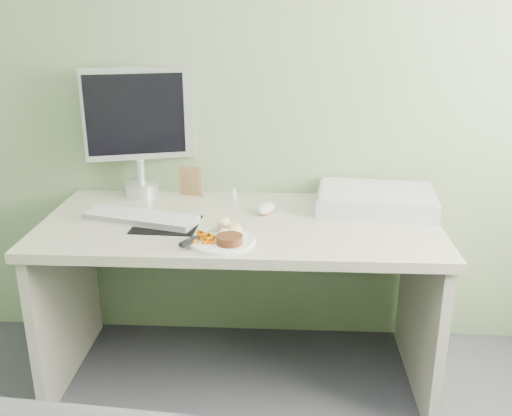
# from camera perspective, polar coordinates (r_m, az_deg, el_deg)

# --- Properties ---
(wall_back) EXTENTS (3.50, 0.00, 3.50)m
(wall_back) POSITION_cam_1_polar(r_m,az_deg,el_deg) (2.55, -1.08, 14.99)
(wall_back) COLOR gray
(wall_back) RESTS_ON floor
(desk) EXTENTS (1.60, 0.75, 0.73)m
(desk) POSITION_cam_1_polar(r_m,az_deg,el_deg) (2.38, -1.60, -5.38)
(desk) COLOR beige
(desk) RESTS_ON floor
(plate) EXTENTS (0.24, 0.24, 0.01)m
(plate) POSITION_cam_1_polar(r_m,az_deg,el_deg) (2.09, -3.39, -3.39)
(plate) COLOR white
(plate) RESTS_ON desk
(steak) EXTENTS (0.11, 0.11, 0.03)m
(steak) POSITION_cam_1_polar(r_m,az_deg,el_deg) (2.05, -2.66, -3.17)
(steak) COLOR black
(steak) RESTS_ON plate
(potato_pile) EXTENTS (0.11, 0.09, 0.05)m
(potato_pile) POSITION_cam_1_polar(r_m,az_deg,el_deg) (2.13, -2.21, -1.99)
(potato_pile) COLOR tan
(potato_pile) RESTS_ON plate
(carrot_heap) EXTENTS (0.06, 0.06, 0.04)m
(carrot_heap) POSITION_cam_1_polar(r_m,az_deg,el_deg) (2.08, -5.19, -2.77)
(carrot_heap) COLOR orange
(carrot_heap) RESTS_ON plate
(steak_knife) EXTENTS (0.14, 0.21, 0.02)m
(steak_knife) POSITION_cam_1_polar(r_m,az_deg,el_deg) (2.08, -6.08, -3.04)
(steak_knife) COLOR silver
(steak_knife) RESTS_ON plate
(mousepad) EXTENTS (0.26, 0.23, 0.00)m
(mousepad) POSITION_cam_1_polar(r_m,az_deg,el_deg) (2.29, -8.94, -1.65)
(mousepad) COLOR black
(mousepad) RESTS_ON desk
(keyboard) EXTENTS (0.49, 0.26, 0.02)m
(keyboard) POSITION_cam_1_polar(r_m,az_deg,el_deg) (2.35, -11.44, -0.89)
(keyboard) COLOR white
(keyboard) RESTS_ON desk
(computer_mouse) EXTENTS (0.10, 0.13, 0.04)m
(computer_mouse) POSITION_cam_1_polar(r_m,az_deg,el_deg) (2.39, 1.04, -0.03)
(computer_mouse) COLOR white
(computer_mouse) RESTS_ON desk
(photo_frame) EXTENTS (0.11, 0.04, 0.13)m
(photo_frame) POSITION_cam_1_polar(r_m,az_deg,el_deg) (2.62, -6.53, 2.66)
(photo_frame) COLOR olive
(photo_frame) RESTS_ON desk
(eyedrop_bottle) EXTENTS (0.02, 0.02, 0.07)m
(eyedrop_bottle) POSITION_cam_1_polar(r_m,az_deg,el_deg) (2.54, -2.24, 1.34)
(eyedrop_bottle) COLOR white
(eyedrop_bottle) RESTS_ON desk
(scanner) EXTENTS (0.53, 0.38, 0.08)m
(scanner) POSITION_cam_1_polar(r_m,az_deg,el_deg) (2.49, 11.89, 0.74)
(scanner) COLOR silver
(scanner) RESTS_ON desk
(monitor) EXTENTS (0.47, 0.19, 0.58)m
(monitor) POSITION_cam_1_polar(r_m,az_deg,el_deg) (2.60, -11.66, 8.14)
(monitor) COLOR silver
(monitor) RESTS_ON desk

